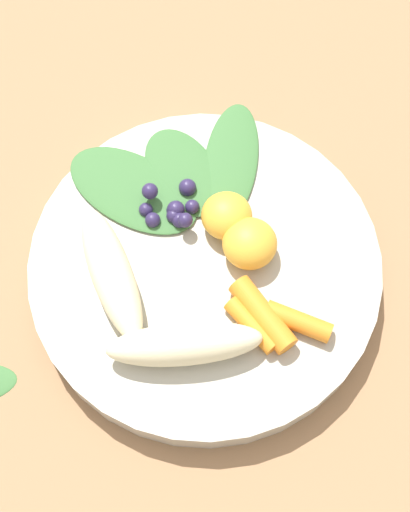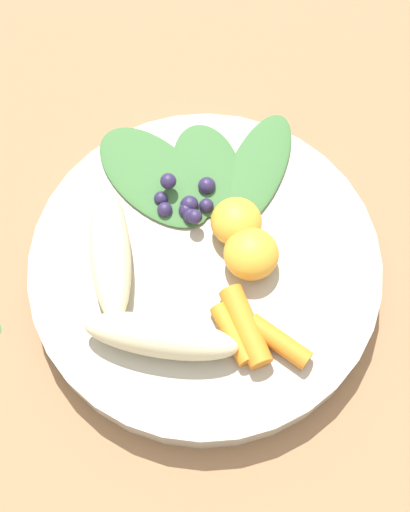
{
  "view_description": "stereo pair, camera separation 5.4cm",
  "coord_description": "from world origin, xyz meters",
  "px_view_note": "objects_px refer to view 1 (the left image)",
  "views": [
    {
      "loc": [
        0.21,
        -0.05,
        0.54
      ],
      "look_at": [
        0.0,
        0.0,
        0.04
      ],
      "focal_mm": 49.03,
      "sensor_mm": 36.0,
      "label": 1
    },
    {
      "loc": [
        0.22,
        0.01,
        0.54
      ],
      "look_at": [
        0.0,
        0.0,
        0.04
      ],
      "focal_mm": 49.03,
      "sensor_mm": 36.0,
      "label": 2
    }
  ],
  "objects_px": {
    "banana_peeled_left": "(184,344)",
    "banana_peeled_right": "(112,276)",
    "orange_segment_near": "(227,216)",
    "bowl": "(205,269)"
  },
  "relations": [
    {
      "from": "banana_peeled_left",
      "to": "banana_peeled_right",
      "type": "height_order",
      "value": "same"
    },
    {
      "from": "bowl",
      "to": "banana_peeled_right",
      "type": "xyz_separation_m",
      "value": [
        0.0,
        -0.07,
        0.03
      ]
    },
    {
      "from": "bowl",
      "to": "banana_peeled_left",
      "type": "relative_size",
      "value": 2.44
    },
    {
      "from": "orange_segment_near",
      "to": "banana_peeled_left",
      "type": "bearing_deg",
      "value": -29.92
    },
    {
      "from": "bowl",
      "to": "banana_peeled_left",
      "type": "bearing_deg",
      "value": -24.59
    },
    {
      "from": "bowl",
      "to": "banana_peeled_right",
      "type": "height_order",
      "value": "banana_peeled_right"
    },
    {
      "from": "bowl",
      "to": "banana_peeled_left",
      "type": "xyz_separation_m",
      "value": [
        0.07,
        -0.03,
        0.03
      ]
    },
    {
      "from": "bowl",
      "to": "orange_segment_near",
      "type": "distance_m",
      "value": 0.05
    },
    {
      "from": "banana_peeled_right",
      "to": "orange_segment_near",
      "type": "distance_m",
      "value": 0.1
    },
    {
      "from": "banana_peeled_right",
      "to": "bowl",
      "type": "bearing_deg",
      "value": 84.17
    }
  ]
}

